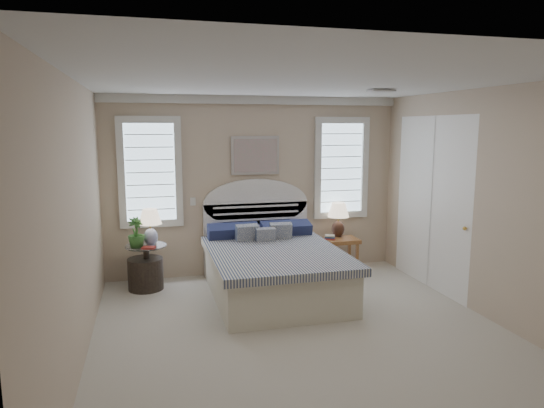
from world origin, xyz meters
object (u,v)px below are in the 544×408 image
at_px(lamp_left, 150,223).
at_px(nightstand_right, 341,247).
at_px(floor_pot, 146,274).
at_px(bed, 272,266).
at_px(side_table_left, 147,262).
at_px(lamp_right, 338,216).

bearing_deg(lamp_left, nightstand_right, 1.97).
bearing_deg(nightstand_right, floor_pot, -178.11).
bearing_deg(lamp_left, floor_pot, 179.18).
bearing_deg(floor_pot, bed, -19.61).
xyz_separation_m(side_table_left, lamp_right, (2.95, 0.25, 0.48)).
relative_size(nightstand_right, lamp_right, 0.97).
bearing_deg(lamp_right, side_table_left, -175.15).
bearing_deg(bed, floor_pot, 160.39).
distance_m(nightstand_right, lamp_left, 2.93).
relative_size(bed, lamp_left, 4.45).
height_order(side_table_left, lamp_right, lamp_right).
height_order(nightstand_right, lamp_left, lamp_left).
relative_size(side_table_left, lamp_right, 1.15).
xyz_separation_m(nightstand_right, lamp_right, (-0.00, 0.15, 0.48)).
height_order(bed, lamp_right, bed).
distance_m(nightstand_right, lamp_right, 0.50).
xyz_separation_m(bed, lamp_right, (1.30, 0.84, 0.48)).
bearing_deg(lamp_right, bed, -147.04).
bearing_deg(floor_pot, nightstand_right, 1.89).
height_order(nightstand_right, lamp_right, lamp_right).
bearing_deg(lamp_right, nightstand_right, -89.64).
distance_m(floor_pot, lamp_right, 3.05).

